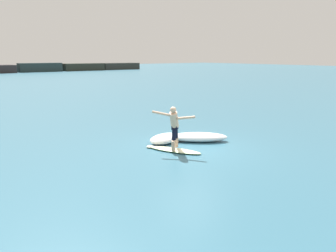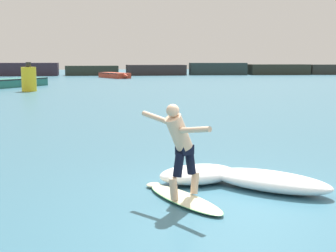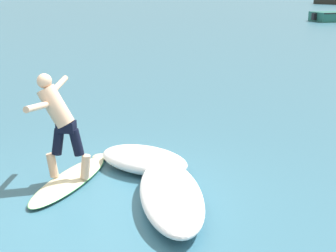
% 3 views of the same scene
% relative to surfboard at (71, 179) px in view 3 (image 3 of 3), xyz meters
% --- Properties ---
extents(ground_plane, '(200.00, 200.00, 0.00)m').
position_rel_surfboard_xyz_m(ground_plane, '(0.78, -0.13, -0.05)').
color(ground_plane, '#34687E').
extents(surfboard, '(1.34, 2.17, 0.23)m').
position_rel_surfboard_xyz_m(surfboard, '(0.00, 0.00, 0.00)').
color(surfboard, beige).
rests_on(surfboard, ground).
extents(surfer, '(1.00, 1.30, 1.59)m').
position_rel_surfboard_xyz_m(surfer, '(-0.07, -0.10, 0.98)').
color(surfer, '#D7AF8E').
rests_on(surfer, surfboard).
extents(wave_foam_at_tail, '(2.32, 2.14, 0.36)m').
position_rel_surfboard_xyz_m(wave_foam_at_tail, '(1.67, 0.45, 0.13)').
color(wave_foam_at_tail, white).
rests_on(wave_foam_at_tail, ground).
extents(wave_foam_at_nose, '(1.70, 1.18, 0.36)m').
position_rel_surfboard_xyz_m(wave_foam_at_nose, '(0.47, 1.10, 0.13)').
color(wave_foam_at_nose, white).
rests_on(wave_foam_at_nose, ground).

